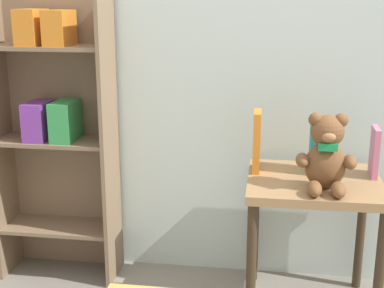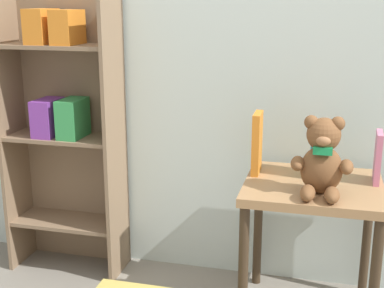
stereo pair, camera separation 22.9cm
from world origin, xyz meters
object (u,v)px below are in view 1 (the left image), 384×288
at_px(teddy_bear, 326,155).
at_px(book_standing_pink, 374,152).
at_px(display_table, 313,201).
at_px(book_standing_teal, 314,146).
at_px(bookshelf_side, 56,123).
at_px(book_standing_orange, 257,141).

height_order(teddy_bear, book_standing_pink, teddy_bear).
xyz_separation_m(display_table, book_standing_teal, (-0.00, 0.10, 0.21)).
height_order(bookshelf_side, book_standing_teal, bookshelf_side).
relative_size(book_standing_teal, book_standing_pink, 1.11).
distance_m(display_table, teddy_bear, 0.26).
bearing_deg(display_table, book_standing_orange, 161.40).
bearing_deg(bookshelf_side, display_table, -9.20).
relative_size(teddy_bear, book_standing_teal, 1.31).
xyz_separation_m(teddy_bear, book_standing_pink, (0.22, 0.20, -0.03)).
bearing_deg(book_standing_pink, book_standing_teal, 177.30).
distance_m(bookshelf_side, book_standing_teal, 1.19).
bearing_deg(display_table, teddy_bear, -76.94).
bearing_deg(bookshelf_side, teddy_bear, -14.31).
bearing_deg(book_standing_teal, teddy_bear, -81.27).
bearing_deg(teddy_bear, book_standing_teal, 97.11).
bearing_deg(bookshelf_side, book_standing_pink, -4.50).
distance_m(bookshelf_side, book_standing_pink, 1.44).
bearing_deg(book_standing_orange, display_table, -19.06).
xyz_separation_m(bookshelf_side, book_standing_orange, (0.94, -0.11, -0.02)).
bearing_deg(book_standing_orange, book_standing_teal, 4.04).
xyz_separation_m(book_standing_orange, book_standing_pink, (0.49, -0.00, -0.03)).
height_order(book_standing_orange, book_standing_pink, book_standing_orange).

